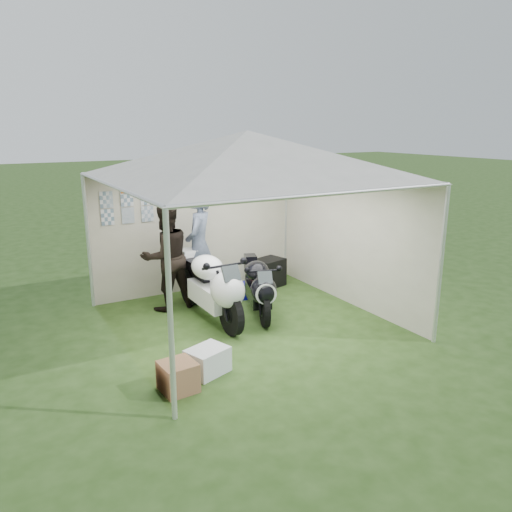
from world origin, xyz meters
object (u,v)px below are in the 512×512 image
object	(u,v)px
person_blue_jacket	(199,247)
crate_1	(178,377)
person_dark_jacket	(166,257)
crate_0	(207,361)
motorcycle_black	(259,285)
equipment_box	(269,272)
paddock_stand	(250,290)
motorcycle_white	(212,285)
canopy_tent	(246,160)

from	to	relation	value
person_blue_jacket	crate_1	distance (m)	3.27
person_dark_jacket	crate_0	xyz separation A→B (m)	(-0.36, -2.46, -0.76)
person_dark_jacket	crate_1	bearing A→B (deg)	65.22
motorcycle_black	equipment_box	world-z (taller)	motorcycle_black
crate_1	person_dark_jacket	bearing A→B (deg)	72.49
paddock_stand	person_dark_jacket	size ratio (longest dim) A/B	0.21
motorcycle_white	motorcycle_black	size ratio (longest dim) A/B	1.25
canopy_tent	equipment_box	size ratio (longest dim) A/B	10.35
canopy_tent	paddock_stand	distance (m)	2.69
canopy_tent	crate_0	distance (m)	3.00
canopy_tent	person_blue_jacket	distance (m)	2.05
canopy_tent	person_dark_jacket	bearing A→B (deg)	126.90
canopy_tent	motorcycle_black	world-z (taller)	canopy_tent
equipment_box	crate_0	size ratio (longest dim) A/B	1.10
person_dark_jacket	equipment_box	size ratio (longest dim) A/B	3.38
canopy_tent	crate_0	xyz separation A→B (m)	(-1.26, -1.26, -2.41)
person_dark_jacket	crate_1	distance (m)	2.92
motorcycle_white	paddock_stand	xyz separation A→B (m)	(1.07, 0.67, -0.46)
person_blue_jacket	person_dark_jacket	bearing A→B (deg)	-43.65
motorcycle_white	person_blue_jacket	xyz separation A→B (m)	(0.21, 0.98, 0.40)
person_blue_jacket	crate_1	world-z (taller)	person_blue_jacket
motorcycle_white	equipment_box	distance (m)	2.09
person_dark_jacket	crate_1	xyz separation A→B (m)	(-0.85, -2.69, -0.74)
equipment_box	paddock_stand	bearing A→B (deg)	-146.54
motorcycle_white	crate_0	distance (m)	1.82
motorcycle_white	paddock_stand	bearing A→B (deg)	31.52
motorcycle_white	person_blue_jacket	distance (m)	1.08
paddock_stand	person_blue_jacket	bearing A→B (deg)	160.23
motorcycle_black	crate_1	distance (m)	2.69
equipment_box	motorcycle_white	bearing A→B (deg)	-147.37
person_blue_jacket	crate_0	bearing A→B (deg)	16.71
motorcycle_black	crate_0	distance (m)	2.18
equipment_box	crate_1	world-z (taller)	equipment_box
motorcycle_black	person_blue_jacket	world-z (taller)	person_blue_jacket
canopy_tent	motorcycle_black	bearing A→B (deg)	31.32
equipment_box	crate_0	xyz separation A→B (m)	(-2.53, -2.69, -0.11)
paddock_stand	crate_0	bearing A→B (deg)	-129.73
person_dark_jacket	crate_1	world-z (taller)	person_dark_jacket
motorcycle_black	paddock_stand	distance (m)	0.91
person_blue_jacket	paddock_stand	bearing A→B (deg)	108.57
paddock_stand	equipment_box	world-z (taller)	equipment_box
paddock_stand	person_dark_jacket	distance (m)	1.70
crate_0	crate_1	size ratio (longest dim) A/B	1.24
motorcycle_white	crate_1	distance (m)	2.26
person_dark_jacket	equipment_box	world-z (taller)	person_dark_jacket
paddock_stand	equipment_box	xyz separation A→B (m)	(0.67, 0.44, 0.13)
crate_0	person_blue_jacket	bearing A→B (deg)	68.37
person_blue_jacket	crate_0	size ratio (longest dim) A/B	4.03
motorcycle_black	equipment_box	bearing A→B (deg)	71.88
canopy_tent	paddock_stand	world-z (taller)	canopy_tent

